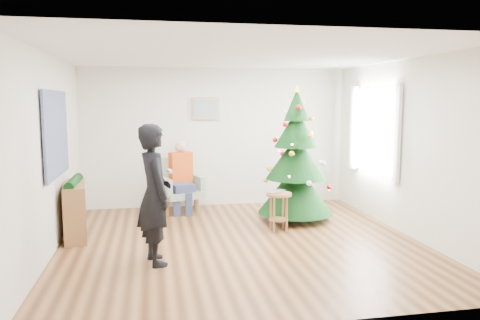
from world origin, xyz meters
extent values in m
plane|color=brown|center=(0.00, 0.00, 0.00)|extent=(5.00, 5.00, 0.00)
plane|color=white|center=(0.00, 0.00, 2.60)|extent=(5.00, 5.00, 0.00)
plane|color=silver|center=(0.00, 2.50, 1.30)|extent=(5.00, 0.00, 5.00)
plane|color=silver|center=(0.00, -2.50, 1.30)|extent=(5.00, 0.00, 5.00)
plane|color=silver|center=(-2.50, 0.00, 1.30)|extent=(0.00, 5.00, 5.00)
plane|color=silver|center=(2.50, 0.00, 1.30)|extent=(0.00, 5.00, 5.00)
cube|color=white|center=(2.47, 1.00, 1.50)|extent=(0.04, 1.30, 1.40)
cube|color=white|center=(2.44, 0.25, 1.50)|extent=(0.05, 0.25, 1.50)
cube|color=white|center=(2.44, 1.75, 1.50)|extent=(0.05, 0.25, 1.50)
cylinder|color=#3F2816|center=(1.15, 1.12, 0.14)|extent=(0.10, 0.10, 0.29)
cone|color=black|center=(1.15, 1.12, 0.53)|extent=(1.25, 1.25, 0.82)
cone|color=black|center=(1.15, 1.12, 1.06)|extent=(1.00, 1.00, 0.72)
cone|color=black|center=(1.15, 1.12, 1.54)|extent=(0.73, 0.73, 0.63)
cone|color=black|center=(1.15, 1.12, 1.93)|extent=(0.42, 0.42, 0.53)
cone|color=gold|center=(1.15, 1.12, 2.20)|extent=(0.13, 0.13, 0.13)
cylinder|color=brown|center=(0.68, 0.49, 0.57)|extent=(0.39, 0.39, 0.04)
cylinder|color=brown|center=(0.68, 0.49, 0.18)|extent=(0.30, 0.30, 0.02)
imported|color=silver|center=(0.68, 0.49, 0.61)|extent=(0.38, 0.37, 0.03)
cube|color=#8BA182|center=(-0.70, 2.00, 0.33)|extent=(0.82, 0.79, 0.12)
cube|color=#8BA182|center=(-0.79, 2.27, 0.67)|extent=(0.66, 0.31, 0.60)
cube|color=#8BA182|center=(-1.00, 1.90, 0.49)|extent=(0.25, 0.52, 0.30)
cube|color=#8BA182|center=(-0.41, 2.10, 0.49)|extent=(0.25, 0.52, 0.30)
cube|color=navy|center=(-0.70, 1.92, 0.46)|extent=(0.48, 0.49, 0.14)
cube|color=#C34312|center=(-0.70, 2.13, 0.79)|extent=(0.44, 0.32, 0.55)
sphere|color=tan|center=(-0.70, 2.11, 1.17)|extent=(0.21, 0.21, 0.21)
imported|color=black|center=(-1.19, -0.62, 0.86)|extent=(0.55, 0.71, 1.72)
cube|color=white|center=(-1.01, -0.65, 1.14)|extent=(0.07, 0.13, 0.04)
cube|color=brown|center=(-2.33, 0.71, 0.40)|extent=(0.44, 1.03, 0.80)
cylinder|color=black|center=(-2.33, 0.71, 0.82)|extent=(0.14, 0.90, 0.14)
cube|color=black|center=(-2.46, 0.30, 1.55)|extent=(0.03, 1.50, 1.15)
cube|color=tan|center=(-0.20, 2.47, 1.85)|extent=(0.52, 0.03, 0.42)
cube|color=gray|center=(-0.20, 2.45, 1.85)|extent=(0.44, 0.02, 0.34)
camera|label=1|loc=(-1.20, -6.29, 1.98)|focal=35.00mm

